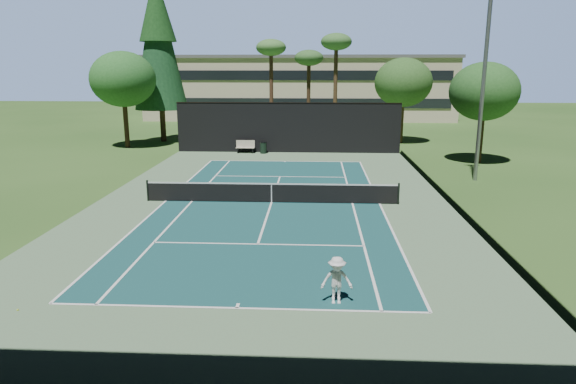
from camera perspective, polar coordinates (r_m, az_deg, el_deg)
name	(u,v)px	position (r m, az deg, el deg)	size (l,w,h in m)	color
ground	(272,203)	(26.21, -1.84, -1.19)	(160.00, 160.00, 0.00)	#2F5620
apron_slab	(272,203)	(26.21, -1.84, -1.18)	(18.00, 32.00, 0.01)	#5B7D58
court_surface	(272,202)	(26.21, -1.84, -1.17)	(10.97, 23.77, 0.01)	#17494A
court_lines	(272,202)	(26.21, -1.84, -1.15)	(11.07, 23.87, 0.01)	white
tennis_net	(271,192)	(26.07, -1.85, -0.01)	(12.90, 0.10, 1.10)	black
fence	(271,164)	(25.83, -1.86, 3.15)	(18.04, 32.05, 4.03)	black
player	(337,280)	(15.13, 5.44, -9.74)	(0.92, 0.53, 1.43)	white
tennis_ball_a	(18,310)	(16.75, -27.83, -11.51)	(0.06, 0.06, 0.06)	#BBD330
tennis_ball_b	(205,184)	(30.73, -9.17, 0.93)	(0.07, 0.07, 0.07)	#C0E433
tennis_ball_c	(259,186)	(29.70, -3.29, 0.62)	(0.06, 0.06, 0.06)	#C9D430
tennis_ball_d	(236,184)	(30.47, -5.82, 0.91)	(0.07, 0.07, 0.07)	#CBEB35
park_bench	(245,146)	(41.67, -4.76, 5.09)	(1.50, 0.45, 1.02)	beige
trash_bin	(263,148)	(41.36, -2.76, 4.96)	(0.56, 0.56, 0.95)	black
pine_tree	(158,35)	(49.41, -14.26, 16.54)	(4.80, 4.80, 15.00)	#402D1B
palm_a	(271,51)	(49.45, -1.90, 15.34)	(2.80, 2.80, 9.32)	#4C3020
palm_b	(309,61)	(51.26, 2.33, 14.35)	(2.80, 2.80, 8.42)	#3E2A1A
palm_c	(336,46)	(48.32, 5.38, 15.83)	(2.80, 2.80, 9.77)	#4D3621
decid_tree_a	(403,83)	(47.91, 12.69, 11.77)	(5.12, 5.12, 7.62)	#4C3720
decid_tree_b	(484,92)	(39.11, 20.97, 10.37)	(4.80, 4.80, 7.14)	#422E1C
decid_tree_c	(123,79)	(46.18, -17.88, 11.82)	(5.44, 5.44, 8.09)	#462D1E
campus_building	(300,87)	(71.30, 1.29, 11.62)	(40.50, 12.50, 8.30)	beige
light_pole	(484,72)	(32.76, 20.98, 12.33)	(0.90, 0.25, 12.22)	#96989E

